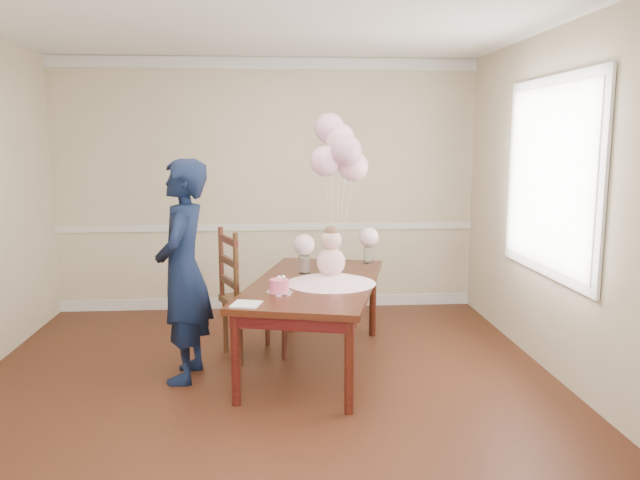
# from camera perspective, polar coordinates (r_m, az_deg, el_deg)

# --- Properties ---
(floor) EXTENTS (4.50, 5.00, 0.00)m
(floor) POSITION_cam_1_polar(r_m,az_deg,el_deg) (4.62, -4.86, -14.33)
(floor) COLOR black
(floor) RESTS_ON ground
(ceiling) EXTENTS (4.50, 5.00, 0.02)m
(ceiling) POSITION_cam_1_polar(r_m,az_deg,el_deg) (4.33, -5.37, 20.58)
(ceiling) COLOR white
(ceiling) RESTS_ON wall_back
(wall_back) EXTENTS (4.50, 0.02, 2.70)m
(wall_back) POSITION_cam_1_polar(r_m,az_deg,el_deg) (6.76, -4.83, 4.96)
(wall_back) COLOR #BCAB8A
(wall_back) RESTS_ON floor
(wall_front) EXTENTS (4.50, 0.02, 2.70)m
(wall_front) POSITION_cam_1_polar(r_m,az_deg,el_deg) (1.81, -6.10, -6.58)
(wall_front) COLOR #BCAB8A
(wall_front) RESTS_ON floor
(wall_right) EXTENTS (0.02, 5.00, 2.70)m
(wall_right) POSITION_cam_1_polar(r_m,az_deg,el_deg) (4.80, 22.88, 2.58)
(wall_right) COLOR #BCAB8A
(wall_right) RESTS_ON floor
(chair_rail_trim) EXTENTS (4.50, 0.02, 0.07)m
(chair_rail_trim) POSITION_cam_1_polar(r_m,az_deg,el_deg) (6.80, -4.78, 1.17)
(chair_rail_trim) COLOR silver
(chair_rail_trim) RESTS_ON wall_back
(crown_molding) EXTENTS (4.50, 0.02, 0.12)m
(crown_molding) POSITION_cam_1_polar(r_m,az_deg,el_deg) (6.78, -4.98, 15.81)
(crown_molding) COLOR silver
(crown_molding) RESTS_ON wall_back
(baseboard_trim) EXTENTS (4.50, 0.02, 0.12)m
(baseboard_trim) POSITION_cam_1_polar(r_m,az_deg,el_deg) (6.96, -4.69, -5.69)
(baseboard_trim) COLOR silver
(baseboard_trim) RESTS_ON floor
(window_frame) EXTENTS (0.02, 1.66, 1.56)m
(window_frame) POSITION_cam_1_polar(r_m,az_deg,el_deg) (5.22, 20.31, 5.41)
(window_frame) COLOR silver
(window_frame) RESTS_ON wall_right
(window_blinds) EXTENTS (0.01, 1.50, 1.40)m
(window_blinds) POSITION_cam_1_polar(r_m,az_deg,el_deg) (5.21, 20.13, 5.41)
(window_blinds) COLOR silver
(window_blinds) RESTS_ON wall_right
(dining_table_top) EXTENTS (1.39, 2.07, 0.05)m
(dining_table_top) POSITION_cam_1_polar(r_m,az_deg,el_deg) (5.06, -0.51, -4.03)
(dining_table_top) COLOR black
(dining_table_top) RESTS_ON table_leg_fl
(table_apron) EXTENTS (1.27, 1.95, 0.09)m
(table_apron) POSITION_cam_1_polar(r_m,az_deg,el_deg) (5.07, -0.51, -4.81)
(table_apron) COLOR black
(table_apron) RESTS_ON table_leg_fl
(table_leg_fl) EXTENTS (0.08, 0.08, 0.66)m
(table_leg_fl) POSITION_cam_1_polar(r_m,az_deg,el_deg) (4.44, -7.74, -10.79)
(table_leg_fl) COLOR black
(table_leg_fl) RESTS_ON floor
(table_leg_fr) EXTENTS (0.08, 0.08, 0.66)m
(table_leg_fr) POSITION_cam_1_polar(r_m,az_deg,el_deg) (4.28, 2.68, -11.51)
(table_leg_fr) COLOR black
(table_leg_fr) RESTS_ON floor
(table_leg_bl) EXTENTS (0.08, 0.08, 0.66)m
(table_leg_bl) POSITION_cam_1_polar(r_m,az_deg,el_deg) (6.05, -2.71, -5.30)
(table_leg_bl) COLOR black
(table_leg_bl) RESTS_ON floor
(table_leg_br) EXTENTS (0.08, 0.08, 0.66)m
(table_leg_br) POSITION_cam_1_polar(r_m,az_deg,el_deg) (5.93, 4.84, -5.62)
(table_leg_br) COLOR black
(table_leg_br) RESTS_ON floor
(baby_skirt) EXTENTS (0.88, 0.88, 0.09)m
(baby_skirt) POSITION_cam_1_polar(r_m,az_deg,el_deg) (4.97, 1.00, -3.42)
(baby_skirt) COLOR #FFBBD4
(baby_skirt) RESTS_ON dining_table_top
(baby_torso) EXTENTS (0.23, 0.23, 0.23)m
(baby_torso) POSITION_cam_1_polar(r_m,az_deg,el_deg) (4.95, 1.01, -2.03)
(baby_torso) COLOR pink
(baby_torso) RESTS_ON baby_skirt
(baby_head) EXTENTS (0.16, 0.16, 0.16)m
(baby_head) POSITION_cam_1_polar(r_m,az_deg,el_deg) (4.92, 1.01, 0.03)
(baby_head) COLOR #E4AB9D
(baby_head) RESTS_ON baby_torso
(baby_hair) EXTENTS (0.11, 0.11, 0.11)m
(baby_hair) POSITION_cam_1_polar(r_m,az_deg,el_deg) (4.91, 1.02, 0.68)
(baby_hair) COLOR brown
(baby_hair) RESTS_ON baby_head
(cake_platter) EXTENTS (0.25, 0.25, 0.01)m
(cake_platter) POSITION_cam_1_polar(r_m,az_deg,el_deg) (4.68, -3.75, -4.77)
(cake_platter) COLOR silver
(cake_platter) RESTS_ON dining_table_top
(birthday_cake) EXTENTS (0.17, 0.17, 0.09)m
(birthday_cake) POSITION_cam_1_polar(r_m,az_deg,el_deg) (4.67, -3.75, -4.16)
(birthday_cake) COLOR #D94466
(birthday_cake) RESTS_ON cake_platter
(cake_flower_a) EXTENTS (0.03, 0.03, 0.03)m
(cake_flower_a) POSITION_cam_1_polar(r_m,az_deg,el_deg) (4.66, -3.76, -3.43)
(cake_flower_a) COLOR white
(cake_flower_a) RESTS_ON birthday_cake
(cake_flower_b) EXTENTS (0.03, 0.03, 0.03)m
(cake_flower_b) POSITION_cam_1_polar(r_m,az_deg,el_deg) (4.67, -3.37, -3.39)
(cake_flower_b) COLOR white
(cake_flower_b) RESTS_ON birthday_cake
(rose_vase_near) EXTENTS (0.12, 0.12, 0.15)m
(rose_vase_near) POSITION_cam_1_polar(r_m,az_deg,el_deg) (5.34, -1.45, -2.24)
(rose_vase_near) COLOR silver
(rose_vase_near) RESTS_ON dining_table_top
(roses_near) EXTENTS (0.18, 0.18, 0.18)m
(roses_near) POSITION_cam_1_polar(r_m,az_deg,el_deg) (5.30, -1.46, -0.44)
(roses_near) COLOR beige
(roses_near) RESTS_ON rose_vase_near
(rose_vase_far) EXTENTS (0.12, 0.12, 0.15)m
(rose_vase_far) POSITION_cam_1_polar(r_m,az_deg,el_deg) (5.77, 4.47, -1.40)
(rose_vase_far) COLOR silver
(rose_vase_far) RESTS_ON dining_table_top
(roses_far) EXTENTS (0.18, 0.18, 0.18)m
(roses_far) POSITION_cam_1_polar(r_m,az_deg,el_deg) (5.74, 4.49, 0.27)
(roses_far) COLOR #F5CED1
(roses_far) RESTS_ON rose_vase_far
(napkin) EXTENTS (0.23, 0.23, 0.01)m
(napkin) POSITION_cam_1_polar(r_m,az_deg,el_deg) (4.37, -6.75, -5.84)
(napkin) COLOR white
(napkin) RESTS_ON dining_table_top
(balloon_weight) EXTENTS (0.05, 0.05, 0.02)m
(balloon_weight) POSITION_cam_1_polar(r_m,az_deg,el_deg) (5.54, 1.44, -2.52)
(balloon_weight) COLOR #B4B4B8
(balloon_weight) RESTS_ON dining_table_top
(balloon_a) EXTENTS (0.27, 0.27, 0.27)m
(balloon_a) POSITION_cam_1_polar(r_m,az_deg,el_deg) (5.44, 0.49, 7.22)
(balloon_a) COLOR #FFB4D5
(balloon_a) RESTS_ON balloon_ribbon_a
(balloon_b) EXTENTS (0.27, 0.27, 0.27)m
(balloon_b) POSITION_cam_1_polar(r_m,az_deg,el_deg) (5.36, 2.42, 8.20)
(balloon_b) COLOR #D899B3
(balloon_b) RESTS_ON balloon_ribbon_b
(balloon_c) EXTENTS (0.27, 0.27, 0.27)m
(balloon_c) POSITION_cam_1_polar(r_m,az_deg,el_deg) (5.51, 1.83, 9.21)
(balloon_c) COLOR #FFB4C6
(balloon_c) RESTS_ON balloon_ribbon_c
(balloon_d) EXTENTS (0.27, 0.27, 0.27)m
(balloon_d) POSITION_cam_1_polar(r_m,az_deg,el_deg) (5.55, 0.88, 10.20)
(balloon_d) COLOR #E4A2C5
(balloon_d) RESTS_ON balloon_ribbon_d
(balloon_e) EXTENTS (0.27, 0.27, 0.27)m
(balloon_e) POSITION_cam_1_polar(r_m,az_deg,el_deg) (5.48, 3.08, 6.73)
(balloon_e) COLOR #FFB4C7
(balloon_e) RESTS_ON balloon_ribbon_e
(balloon_ribbon_a) EXTENTS (0.09, 0.03, 0.79)m
(balloon_ribbon_a) POSITION_cam_1_polar(r_m,az_deg,el_deg) (5.48, 0.97, 1.57)
(balloon_ribbon_a) COLOR silver
(balloon_ribbon_a) RESTS_ON balloon_weight
(balloon_ribbon_b) EXTENTS (0.08, 0.07, 0.88)m
(balloon_ribbon_b) POSITION_cam_1_polar(r_m,az_deg,el_deg) (5.43, 1.92, 2.01)
(balloon_ribbon_b) COLOR white
(balloon_ribbon_b) RESTS_ON balloon_weight
(balloon_ribbon_c) EXTENTS (0.04, 0.08, 0.98)m
(balloon_ribbon_c) POSITION_cam_1_polar(r_m,az_deg,el_deg) (5.50, 1.63, 2.60)
(balloon_ribbon_c) COLOR silver
(balloon_ribbon_c) RESTS_ON balloon_weight
(balloon_ribbon_d) EXTENTS (0.05, 0.11, 1.07)m
(balloon_ribbon_d) POSITION_cam_1_polar(r_m,az_deg,el_deg) (5.51, 1.16, 3.11)
(balloon_ribbon_d) COLOR white
(balloon_ribbon_d) RESTS_ON balloon_weight
(balloon_ribbon_e) EXTENTS (0.15, 0.04, 0.73)m
(balloon_ribbon_e) POSITION_cam_1_polar(r_m,az_deg,el_deg) (5.50, 2.25, 1.35)
(balloon_ribbon_e) COLOR white
(balloon_ribbon_e) RESTS_ON balloon_weight
(dining_chair_seat) EXTENTS (0.62, 0.62, 0.05)m
(dining_chair_seat) POSITION_cam_1_polar(r_m,az_deg,el_deg) (5.35, -6.06, -5.51)
(dining_chair_seat) COLOR #3C2310
(dining_chair_seat) RESTS_ON chair_leg_fl
(chair_leg_fl) EXTENTS (0.06, 0.06, 0.47)m
(chair_leg_fl) POSITION_cam_1_polar(r_m,az_deg,el_deg) (5.18, -7.31, -8.98)
(chair_leg_fl) COLOR #34170E
(chair_leg_fl) RESTS_ON floor
(chair_leg_fr) EXTENTS (0.06, 0.06, 0.47)m
(chair_leg_fr) POSITION_cam_1_polar(r_m,az_deg,el_deg) (5.31, -3.26, -8.45)
(chair_leg_fr) COLOR #38140F
(chair_leg_fr) RESTS_ON floor
(chair_leg_bl) EXTENTS (0.06, 0.06, 0.47)m
(chair_leg_bl) POSITION_cam_1_polar(r_m,az_deg,el_deg) (5.54, -8.65, -7.81)
(chair_leg_bl) COLOR #3D2010
(chair_leg_bl) RESTS_ON floor
(chair_leg_br) EXTENTS (0.06, 0.06, 0.47)m
(chair_leg_br) POSITION_cam_1_polar(r_m,az_deg,el_deg) (5.66, -4.83, -7.36)
(chair_leg_br) COLOR #3D1910
(chair_leg_br) RESTS_ON floor
(chair_back_post_l) EXTENTS (0.06, 0.06, 0.61)m
(chair_back_post_l) POSITION_cam_1_polar(r_m,az_deg,el_deg) (5.03, -7.68, -2.79)
(chair_back_post_l) COLOR #3B2210
(chair_back_post_l) RESTS_ON dining_chair_seat
(chair_back_post_r) EXTENTS (0.06, 0.06, 0.61)m
(chair_back_post_r) POSITION_cam_1_polar(r_m,az_deg,el_deg) (5.39, -9.01, -2.01)
(chair_back_post_r) COLOR #3C1B10
(chair_back_post_r) RESTS_ON dining_chair_seat
(chair_slat_low) EXTENTS (0.19, 0.42, 0.05)m
(chair_slat_low) POSITION_cam_1_polar(r_m,az_deg,el_deg) (5.24, -8.33, -3.79)
(chair_slat_low) COLOR #33180E
(chair_slat_low) RESTS_ON dining_chair_seat
(chair_slat_mid) EXTENTS (0.19, 0.42, 0.05)m
(chair_slat_mid) POSITION_cam_1_polar(r_m,az_deg,el_deg) (5.20, -8.38, -1.92)
(chair_slat_mid) COLOR #36170E
(chair_slat_mid) RESTS_ON dining_chair_seat
(chair_slat_top) EXTENTS (0.19, 0.42, 0.05)m
(chair_slat_top) POSITION_cam_1_polar(r_m,az_deg,el_deg) (5.17, -8.42, -0.02)
(chair_slat_top) COLOR #3B1410
(chair_slat_top) RESTS_ON dining_chair_seat
(woman) EXTENTS (0.47, 0.66, 1.70)m
(woman) POSITION_cam_1_polar(r_m,az_deg,el_deg) (4.86, -12.40, -2.80)
(woman) COLOR black
(woman) RESTS_ON floor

